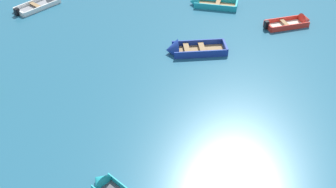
{
  "coord_description": "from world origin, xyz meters",
  "views": [
    {
      "loc": [
        3.63,
        3.7,
        14.06
      ],
      "look_at": [
        0.0,
        21.62,
        0.15
      ],
      "focal_mm": 45.59,
      "sensor_mm": 36.0,
      "label": 1
    }
  ],
  "objects_px": {
    "rowboat_white_midfield_right": "(49,1)",
    "rowboat_turquoise_foreground_center": "(108,188)",
    "rowboat_turquoise_back_row_left": "(204,3)",
    "rowboat_deep_blue_near_left": "(184,50)",
    "rowboat_red_outer_left": "(296,22)"
  },
  "relations": [
    {
      "from": "rowboat_white_midfield_right",
      "to": "rowboat_turquoise_foreground_center",
      "type": "height_order",
      "value": "rowboat_white_midfield_right"
    },
    {
      "from": "rowboat_turquoise_back_row_left",
      "to": "rowboat_deep_blue_near_left",
      "type": "bearing_deg",
      "value": -92.58
    },
    {
      "from": "rowboat_turquoise_foreground_center",
      "to": "rowboat_turquoise_back_row_left",
      "type": "distance_m",
      "value": 18.46
    },
    {
      "from": "rowboat_deep_blue_near_left",
      "to": "rowboat_turquoise_back_row_left",
      "type": "relative_size",
      "value": 1.12
    },
    {
      "from": "rowboat_red_outer_left",
      "to": "rowboat_white_midfield_right",
      "type": "bearing_deg",
      "value": -179.52
    },
    {
      "from": "rowboat_white_midfield_right",
      "to": "rowboat_turquoise_foreground_center",
      "type": "bearing_deg",
      "value": -58.77
    },
    {
      "from": "rowboat_white_midfield_right",
      "to": "rowboat_turquoise_foreground_center",
      "type": "xyz_separation_m",
      "value": [
        10.01,
        -16.52,
        -0.01
      ]
    },
    {
      "from": "rowboat_deep_blue_near_left",
      "to": "rowboat_turquoise_back_row_left",
      "type": "xyz_separation_m",
      "value": [
        0.31,
        6.93,
        -0.01
      ]
    },
    {
      "from": "rowboat_deep_blue_near_left",
      "to": "rowboat_turquoise_back_row_left",
      "type": "height_order",
      "value": "rowboat_deep_blue_near_left"
    },
    {
      "from": "rowboat_turquoise_foreground_center",
      "to": "rowboat_red_outer_left",
      "type": "height_order",
      "value": "rowboat_red_outer_left"
    },
    {
      "from": "rowboat_turquoise_foreground_center",
      "to": "rowboat_red_outer_left",
      "type": "distance_m",
      "value": 18.6
    },
    {
      "from": "rowboat_deep_blue_near_left",
      "to": "rowboat_red_outer_left",
      "type": "distance_m",
      "value": 8.73
    },
    {
      "from": "rowboat_white_midfield_right",
      "to": "rowboat_turquoise_back_row_left",
      "type": "xyz_separation_m",
      "value": [
        11.56,
        1.88,
        0.03
      ]
    },
    {
      "from": "rowboat_turquoise_foreground_center",
      "to": "rowboat_deep_blue_near_left",
      "type": "xyz_separation_m",
      "value": [
        1.24,
        11.47,
        0.06
      ]
    },
    {
      "from": "rowboat_turquoise_back_row_left",
      "to": "rowboat_turquoise_foreground_center",
      "type": "bearing_deg",
      "value": -94.82
    }
  ]
}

